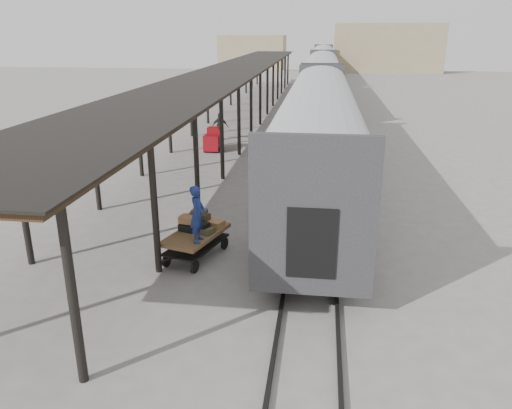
{
  "coord_description": "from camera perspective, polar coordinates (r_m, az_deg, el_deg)",
  "views": [
    {
      "loc": [
        3.3,
        -15.02,
        6.86
      ],
      "look_at": [
        1.39,
        -0.4,
        1.7
      ],
      "focal_mm": 35.0,
      "sensor_mm": 36.0,
      "label": 1
    }
  ],
  "objects": [
    {
      "name": "pedestrian",
      "position": [
        33.24,
        -4.12,
        8.89
      ],
      "size": [
        1.05,
        0.47,
        1.77
      ],
      "primitive_type": "imported",
      "rotation": [
        0.0,
        0.0,
        3.18
      ],
      "color": "black",
      "rests_on": "ground"
    },
    {
      "name": "building_left",
      "position": [
        98.0,
        -0.37,
        17.03
      ],
      "size": [
        12.0,
        8.0,
        6.0
      ],
      "primitive_type": "cube",
      "color": "tan",
      "rests_on": "ground"
    },
    {
      "name": "porter",
      "position": [
        14.83,
        -6.69,
        -1.09
      ],
      "size": [
        0.43,
        0.65,
        1.74
      ],
      "primitive_type": "imported",
      "rotation": [
        0.0,
        0.0,
        1.54
      ],
      "color": "navy",
      "rests_on": "baggage_cart"
    },
    {
      "name": "baggage_cart",
      "position": [
        15.87,
        -6.86,
        -3.91
      ],
      "size": [
        1.9,
        2.66,
        0.86
      ],
      "rotation": [
        0.0,
        0.0,
        -0.3
      ],
      "color": "brown",
      "rests_on": "ground"
    },
    {
      "name": "rails",
      "position": [
        49.49,
        7.41,
        11.24
      ],
      "size": [
        1.54,
        150.0,
        0.12
      ],
      "color": "black",
      "rests_on": "ground"
    },
    {
      "name": "train",
      "position": [
        48.99,
        7.54,
        14.25
      ],
      "size": [
        3.45,
        76.01,
        4.01
      ],
      "color": "silver",
      "rests_on": "ground"
    },
    {
      "name": "canopy",
      "position": [
        39.69,
        -2.37,
        15.15
      ],
      "size": [
        4.9,
        64.3,
        4.15
      ],
      "color": "#422B19",
      "rests_on": "ground"
    },
    {
      "name": "ground",
      "position": [
        16.84,
        -4.53,
        -4.82
      ],
      "size": [
        160.0,
        160.0,
        0.0
      ],
      "primitive_type": "plane",
      "color": "slate",
      "rests_on": "ground"
    },
    {
      "name": "suitcase_stack",
      "position": [
        16.03,
        -6.48,
        -2.0
      ],
      "size": [
        1.42,
        1.18,
        0.59
      ],
      "rotation": [
        0.0,
        0.0,
        -0.3
      ],
      "color": "#3A3B3D",
      "rests_on": "baggage_cart"
    },
    {
      "name": "luggage_tug",
      "position": [
        30.27,
        -4.85,
        7.32
      ],
      "size": [
        0.99,
        1.56,
        1.34
      ],
      "rotation": [
        0.0,
        0.0,
        -0.04
      ],
      "color": "maroon",
      "rests_on": "ground"
    },
    {
      "name": "building_far",
      "position": [
        93.67,
        14.66,
        16.95
      ],
      "size": [
        18.0,
        10.0,
        8.0
      ],
      "primitive_type": "cube",
      "color": "tan",
      "rests_on": "ground"
    }
  ]
}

